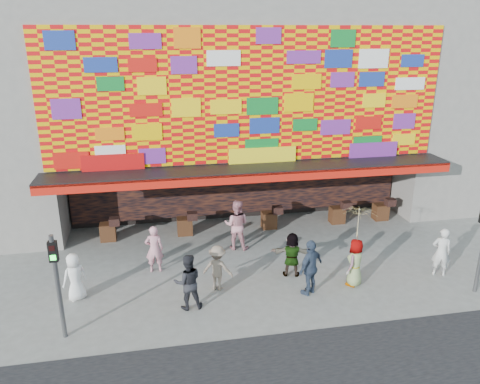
{
  "coord_description": "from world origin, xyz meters",
  "views": [
    {
      "loc": [
        -3.53,
        -12.85,
        7.86
      ],
      "look_at": [
        -0.72,
        2.0,
        2.59
      ],
      "focal_mm": 35.0,
      "sensor_mm": 36.0,
      "label": 1
    }
  ],
  "objects_px": {
    "ped_c": "(188,282)",
    "parasol": "(359,222)",
    "ped_a": "(75,277)",
    "ped_i": "(237,225)",
    "signal_left": "(57,276)",
    "ped_b": "(154,249)",
    "ped_g": "(355,262)",
    "ped_f": "(292,255)",
    "ped_h": "(441,252)",
    "ped_e": "(311,267)",
    "ped_d": "(218,268)"
  },
  "relations": [
    {
      "from": "ped_c",
      "to": "parasol",
      "type": "distance_m",
      "value": 5.56
    },
    {
      "from": "ped_a",
      "to": "ped_i",
      "type": "distance_m",
      "value": 6.04
    },
    {
      "from": "signal_left",
      "to": "ped_b",
      "type": "distance_m",
      "value": 4.19
    },
    {
      "from": "ped_a",
      "to": "ped_i",
      "type": "height_order",
      "value": "ped_i"
    },
    {
      "from": "ped_g",
      "to": "ped_b",
      "type": "bearing_deg",
      "value": -62.63
    },
    {
      "from": "signal_left",
      "to": "parasol",
      "type": "bearing_deg",
      "value": 7.27
    },
    {
      "from": "ped_b",
      "to": "ped_c",
      "type": "xyz_separation_m",
      "value": [
        0.93,
        -2.44,
        0.03
      ]
    },
    {
      "from": "ped_f",
      "to": "ped_h",
      "type": "distance_m",
      "value": 4.99
    },
    {
      "from": "ped_h",
      "to": "parasol",
      "type": "xyz_separation_m",
      "value": [
        -3.09,
        -0.07,
        1.34
      ]
    },
    {
      "from": "ped_g",
      "to": "parasol",
      "type": "xyz_separation_m",
      "value": [
        0.0,
        0.0,
        1.4
      ]
    },
    {
      "from": "ped_b",
      "to": "ped_g",
      "type": "height_order",
      "value": "ped_b"
    },
    {
      "from": "ped_g",
      "to": "ped_h",
      "type": "height_order",
      "value": "ped_h"
    },
    {
      "from": "ped_c",
      "to": "ped_g",
      "type": "bearing_deg",
      "value": -178.72
    },
    {
      "from": "ped_b",
      "to": "ped_i",
      "type": "bearing_deg",
      "value": -156.67
    },
    {
      "from": "ped_f",
      "to": "ped_e",
      "type": "bearing_deg",
      "value": 115.7
    },
    {
      "from": "ped_a",
      "to": "ped_i",
      "type": "xyz_separation_m",
      "value": [
        5.46,
        2.58,
        0.2
      ]
    },
    {
      "from": "parasol",
      "to": "ped_a",
      "type": "bearing_deg",
      "value": 174.97
    },
    {
      "from": "ped_d",
      "to": "ped_i",
      "type": "height_order",
      "value": "ped_i"
    },
    {
      "from": "ped_c",
      "to": "ped_g",
      "type": "xyz_separation_m",
      "value": [
        5.38,
        0.34,
        -0.07
      ]
    },
    {
      "from": "ped_c",
      "to": "ped_b",
      "type": "bearing_deg",
      "value": -71.38
    },
    {
      "from": "signal_left",
      "to": "ped_f",
      "type": "bearing_deg",
      "value": 16.69
    },
    {
      "from": "signal_left",
      "to": "ped_a",
      "type": "height_order",
      "value": "signal_left"
    },
    {
      "from": "parasol",
      "to": "ped_b",
      "type": "bearing_deg",
      "value": 161.6
    },
    {
      "from": "ped_a",
      "to": "ped_g",
      "type": "xyz_separation_m",
      "value": [
        8.72,
        -0.77,
        0.03
      ]
    },
    {
      "from": "ped_d",
      "to": "ped_g",
      "type": "relative_size",
      "value": 0.95
    },
    {
      "from": "ped_a",
      "to": "ped_f",
      "type": "relative_size",
      "value": 0.99
    },
    {
      "from": "signal_left",
      "to": "ped_c",
      "type": "relative_size",
      "value": 1.74
    },
    {
      "from": "ped_a",
      "to": "ped_f",
      "type": "xyz_separation_m",
      "value": [
        6.9,
        0.2,
        0.0
      ]
    },
    {
      "from": "ped_b",
      "to": "ped_i",
      "type": "relative_size",
      "value": 0.87
    },
    {
      "from": "ped_d",
      "to": "ped_h",
      "type": "xyz_separation_m",
      "value": [
        7.47,
        -0.46,
        0.09
      ]
    },
    {
      "from": "ped_h",
      "to": "ped_i",
      "type": "relative_size",
      "value": 0.88
    },
    {
      "from": "ped_f",
      "to": "ped_h",
      "type": "xyz_separation_m",
      "value": [
        4.9,
        -0.9,
        0.08
      ]
    },
    {
      "from": "ped_g",
      "to": "ped_c",
      "type": "bearing_deg",
      "value": -40.63
    },
    {
      "from": "ped_c",
      "to": "parasol",
      "type": "bearing_deg",
      "value": -178.72
    },
    {
      "from": "signal_left",
      "to": "ped_d",
      "type": "xyz_separation_m",
      "value": [
        4.41,
        1.65,
        -1.11
      ]
    },
    {
      "from": "ped_b",
      "to": "ped_h",
      "type": "relative_size",
      "value": 0.99
    },
    {
      "from": "signal_left",
      "to": "ped_c",
      "type": "bearing_deg",
      "value": 12.94
    },
    {
      "from": "ped_b",
      "to": "ped_e",
      "type": "height_order",
      "value": "ped_e"
    },
    {
      "from": "parasol",
      "to": "ped_g",
      "type": "bearing_deg",
      "value": 0.0
    },
    {
      "from": "ped_h",
      "to": "parasol",
      "type": "distance_m",
      "value": 3.37
    },
    {
      "from": "ped_b",
      "to": "ped_h",
      "type": "height_order",
      "value": "ped_h"
    },
    {
      "from": "ped_c",
      "to": "ped_g",
      "type": "distance_m",
      "value": 5.4
    },
    {
      "from": "ped_a",
      "to": "ped_b",
      "type": "bearing_deg",
      "value": 177.32
    },
    {
      "from": "ped_f",
      "to": "ped_i",
      "type": "height_order",
      "value": "ped_i"
    },
    {
      "from": "ped_a",
      "to": "signal_left",
      "type": "bearing_deg",
      "value": 56.19
    },
    {
      "from": "ped_d",
      "to": "ped_h",
      "type": "bearing_deg",
      "value": -158.07
    },
    {
      "from": "ped_f",
      "to": "parasol",
      "type": "bearing_deg",
      "value": 167.07
    },
    {
      "from": "ped_i",
      "to": "signal_left",
      "type": "bearing_deg",
      "value": 59.26
    },
    {
      "from": "ped_d",
      "to": "ped_i",
      "type": "relative_size",
      "value": 0.78
    },
    {
      "from": "ped_e",
      "to": "ped_i",
      "type": "xyz_separation_m",
      "value": [
        -1.67,
        3.59,
        0.05
      ]
    }
  ]
}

